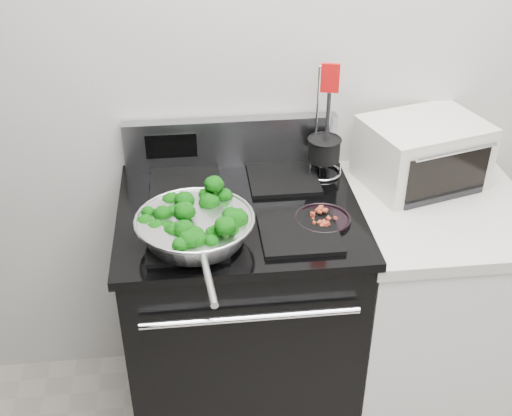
{
  "coord_description": "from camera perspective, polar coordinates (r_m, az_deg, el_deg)",
  "views": [
    {
      "loc": [
        -0.44,
        -0.35,
        2.07
      ],
      "look_at": [
        -0.25,
        1.36,
        0.98
      ],
      "focal_mm": 45.0,
      "sensor_mm": 36.0,
      "label": 1
    }
  ],
  "objects": [
    {
      "name": "counter",
      "position": [
        2.52,
        14.53,
        -8.54
      ],
      "size": [
        0.62,
        0.68,
        0.92
      ],
      "color": "white",
      "rests_on": "floor"
    },
    {
      "name": "toaster_oven",
      "position": [
        2.32,
        14.56,
        4.8
      ],
      "size": [
        0.46,
        0.4,
        0.23
      ],
      "rotation": [
        0.0,
        0.0,
        0.28
      ],
      "color": "silver",
      "rests_on": "counter"
    },
    {
      "name": "gas_range",
      "position": [
        2.37,
        -1.37,
        -9.48
      ],
      "size": [
        0.79,
        0.69,
        1.13
      ],
      "color": "black",
      "rests_on": "floor"
    },
    {
      "name": "bacon_plate",
      "position": [
        2.03,
        5.95,
        -0.74
      ],
      "size": [
        0.18,
        0.18,
        0.04
      ],
      "rotation": [
        0.0,
        0.0,
        0.22
      ],
      "color": "black",
      "rests_on": "gas_range"
    },
    {
      "name": "broccoli_pile",
      "position": [
        1.9,
        -5.46,
        -1.19
      ],
      "size": [
        0.28,
        0.28,
        0.1
      ],
      "primitive_type": null,
      "color": "black",
      "rests_on": "skillet"
    },
    {
      "name": "utensil_holder",
      "position": [
        2.27,
        6.04,
        4.67
      ],
      "size": [
        0.13,
        0.13,
        0.41
      ],
      "rotation": [
        0.0,
        0.0,
        -0.24
      ],
      "color": "silver",
      "rests_on": "gas_range"
    },
    {
      "name": "back_wall",
      "position": [
        2.26,
        5.35,
        13.67
      ],
      "size": [
        4.0,
        0.02,
        2.7
      ],
      "primitive_type": "cube",
      "color": "beige",
      "rests_on": "ground"
    },
    {
      "name": "skillet",
      "position": [
        1.91,
        -5.42,
        -1.73
      ],
      "size": [
        0.36,
        0.57,
        0.08
      ],
      "rotation": [
        0.0,
        0.0,
        0.09
      ],
      "color": "silver",
      "rests_on": "gas_range"
    }
  ]
}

